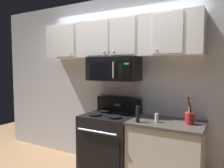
% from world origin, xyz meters
% --- Properties ---
extents(back_wall, '(5.20, 0.10, 2.70)m').
position_xyz_m(back_wall, '(0.00, 0.79, 1.35)').
color(back_wall, silver).
rests_on(back_wall, ground_plane).
extents(stove_range, '(0.76, 0.69, 1.12)m').
position_xyz_m(stove_range, '(0.00, 0.42, 0.47)').
color(stove_range, black).
rests_on(stove_range, ground_plane).
extents(over_range_microwave, '(0.76, 0.43, 0.35)m').
position_xyz_m(over_range_microwave, '(-0.00, 0.54, 1.58)').
color(over_range_microwave, black).
extents(upper_cabinets, '(2.50, 0.36, 0.55)m').
position_xyz_m(upper_cabinets, '(-0.00, 0.57, 2.02)').
color(upper_cabinets, silver).
extents(counter_segment, '(0.93, 0.65, 0.90)m').
position_xyz_m(counter_segment, '(0.84, 0.43, 0.45)').
color(counter_segment, '#BCB7AD').
rests_on(counter_segment, ground_plane).
extents(utensil_crock_red, '(0.11, 0.12, 0.35)m').
position_xyz_m(utensil_crock_red, '(1.12, 0.44, 0.99)').
color(utensil_crock_red, red).
rests_on(utensil_crock_red, counter_segment).
extents(salt_shaker, '(0.05, 0.05, 0.11)m').
position_xyz_m(salt_shaker, '(0.74, 0.33, 0.96)').
color(salt_shaker, white).
rests_on(salt_shaker, counter_segment).
extents(pepper_mill, '(0.05, 0.05, 0.21)m').
position_xyz_m(pepper_mill, '(0.52, 0.22, 1.00)').
color(pepper_mill, black).
rests_on(pepper_mill, counter_segment).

